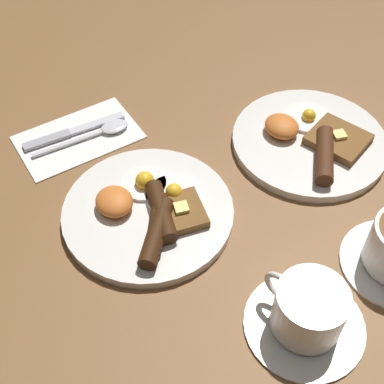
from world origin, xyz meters
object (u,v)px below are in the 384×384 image
Objects in this scene: breakfast_plate_far at (310,140)px; spoon at (105,130)px; teacup_near at (307,313)px; knife at (69,133)px; breakfast_plate_near at (150,211)px.

breakfast_plate_far reaches higher than spoon.
teacup_near reaches higher than breakfast_plate_far.
breakfast_plate_far is at bearing -33.12° from spoon.
breakfast_plate_far is at bearing -31.00° from knife.
teacup_near is 0.91× the size of spoon.
breakfast_plate_far is at bearing 138.22° from teacup_near.
breakfast_plate_near is 1.49× the size of spoon.
teacup_near reaches higher than knife.
breakfast_plate_near is at bearing -91.86° from breakfast_plate_far.
teacup_near is (0.26, 0.08, 0.02)m from breakfast_plate_near.
spoon is (-0.46, -0.06, -0.03)m from teacup_near.
knife is at bearing 156.71° from spoon.
teacup_near is at bearing -79.17° from spoon.
teacup_near reaches higher than spoon.
teacup_near is 0.47m from spoon.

